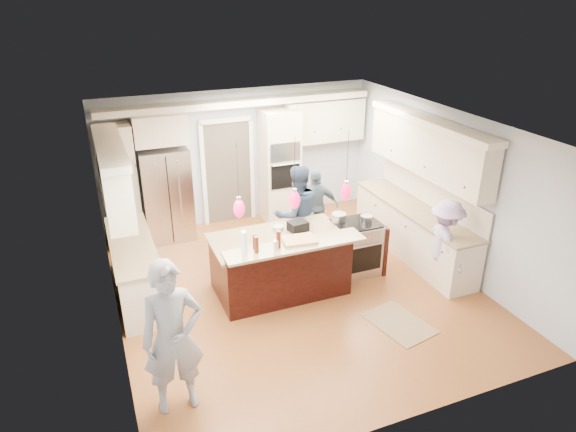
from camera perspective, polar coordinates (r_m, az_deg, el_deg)
name	(u,v)px	position (r m, az deg, el deg)	size (l,w,h in m)	color
ground_plane	(296,289)	(8.42, 0.90, -8.06)	(6.00, 6.00, 0.00)	#A2582C
room_shell	(297,184)	(7.60, 0.99, 3.58)	(5.54, 6.04, 2.72)	#B2BCC6
refrigerator	(166,194)	(9.95, -13.35, 2.36)	(0.90, 0.70, 1.80)	#B7B7BC
oven_column	(280,166)	(10.42, -0.95, 5.53)	(0.72, 0.69, 2.30)	beige
back_upper_cabinets	(204,149)	(9.94, -9.31, 7.41)	(5.30, 0.61, 2.54)	beige
right_counter_run	(418,200)	(9.28, 14.26, 1.69)	(0.64, 3.10, 2.51)	beige
left_cabinets	(127,235)	(8.13, -17.45, -2.06)	(0.64, 2.30, 2.51)	beige
kitchen_island	(280,263)	(8.15, -0.89, -5.28)	(2.10, 1.46, 1.12)	black
island_range	(356,247)	(8.76, 7.57, -3.46)	(0.82, 0.71, 0.92)	#B7B7BC
pendant_lights	(295,200)	(7.08, 0.73, 1.84)	(1.75, 0.15, 1.03)	black
person_bar_end	(173,338)	(5.96, -12.69, -13.10)	(0.69, 0.45, 1.90)	gray
person_far_left	(297,214)	(8.90, 0.99, 0.24)	(0.85, 0.67, 1.76)	#2E3E59
person_far_right	(316,206)	(9.61, 3.10, 1.10)	(0.85, 0.35, 1.45)	#4C606B
person_range_side	(445,244)	(8.55, 17.01, -2.98)	(0.96, 0.55, 1.49)	#AC93C6
floor_rug	(399,323)	(7.81, 12.23, -11.56)	(0.67, 0.97, 0.01)	#9A8654
water_bottle	(244,243)	(7.05, -4.90, -2.97)	(0.08, 0.08, 0.34)	silver
beer_bottle_a	(255,241)	(7.20, -3.72, -2.85)	(0.06, 0.06, 0.22)	#431A0C
beer_bottle_b	(257,245)	(7.09, -3.52, -3.21)	(0.06, 0.06, 0.25)	#431A0C
beer_bottle_c	(279,239)	(7.20, -1.06, -2.60)	(0.07, 0.07, 0.26)	#431A0C
drink_can	(276,245)	(7.19, -1.34, -3.24)	(0.07, 0.07, 0.13)	#B7B7BC
cutting_board	(299,240)	(7.43, 1.25, -2.67)	(0.48, 0.34, 0.04)	#AF8451
pot_large	(339,218)	(8.53, 5.66, -0.17)	(0.24, 0.24, 0.14)	#B7B7BC
pot_small	(366,218)	(8.62, 8.69, -0.25)	(0.19, 0.19, 0.10)	#B7B7BC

